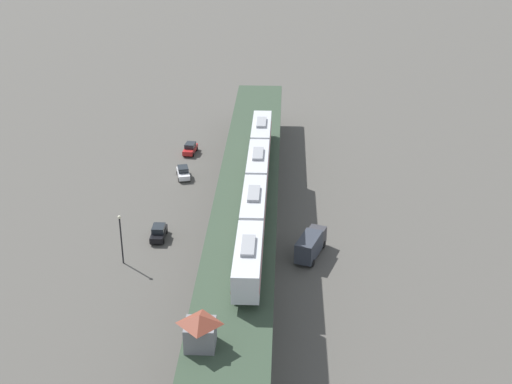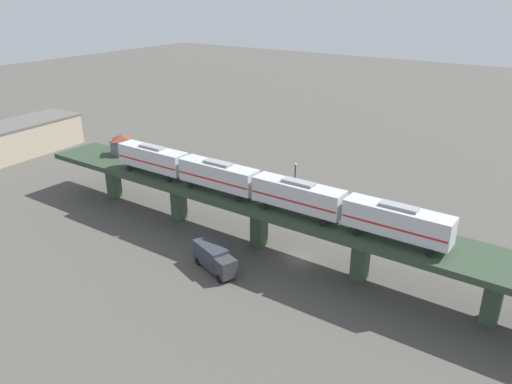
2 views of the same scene
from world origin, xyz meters
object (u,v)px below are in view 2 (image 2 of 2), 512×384
subway_train (256,185)px  street_lamp (295,179)px  street_car_black (320,214)px  warehouse_building (14,140)px  signal_hut (122,144)px  delivery_truck (214,258)px  street_car_white (457,254)px

subway_train → street_lamp: (17.19, 3.93, -5.54)m
street_car_black → warehouse_building: 69.12m
street_car_black → street_lamp: street_lamp is taller
signal_hut → warehouse_building: signal_hut is taller
signal_hut → street_car_black: signal_hut is taller
subway_train → delivery_truck: subway_train is taller
warehouse_building → street_car_white: bearing=-85.5°
signal_hut → subway_train: bearing=-98.0°
subway_train → street_car_black: (13.55, -2.76, -8.71)m
delivery_truck → warehouse_building: size_ratio=0.26×
subway_train → warehouse_building: size_ratio=1.71×
subway_train → street_car_white: subway_train is taller
street_car_white → delivery_truck: (-19.89, 24.81, 0.82)m
signal_hut → street_lamp: size_ratio=0.49×
street_car_black → street_lamp: bearing=61.5°
subway_train → street_car_black: size_ratio=11.25×
street_car_white → street_lamp: bearing=80.5°
subway_train → street_lamp: 18.49m
street_car_white → subway_train: bearing=118.4°
delivery_truck → warehouse_building: bearing=78.7°
subway_train → warehouse_building: 66.40m
subway_train → signal_hut: (4.26, 30.15, -0.74)m
subway_train → street_car_white: (12.64, -23.37, -8.71)m
warehouse_building → street_lamp: bearing=-79.4°
subway_train → street_car_white: bearing=-61.6°
signal_hut → street_car_white: signal_hut is taller
signal_hut → street_lamp: signal_hut is taller
subway_train → street_car_black: subway_train is taller
subway_train → street_lamp: bearing=12.9°
street_lamp → signal_hut: bearing=116.3°
street_car_white → delivery_truck: bearing=128.7°
subway_train → street_car_black: 16.34m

